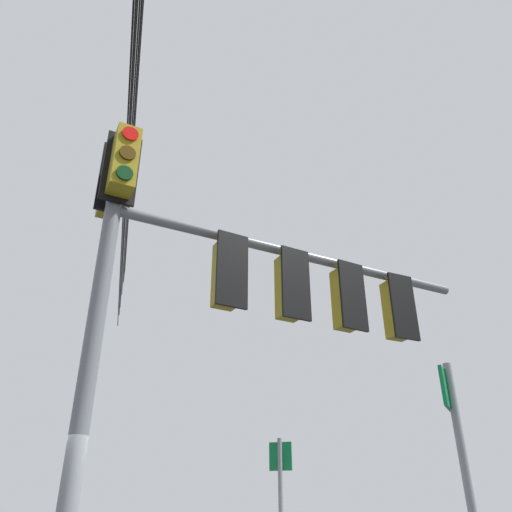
% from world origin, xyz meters
% --- Properties ---
extents(signal_mast_assembly, '(5.67, 1.90, 6.23)m').
position_xyz_m(signal_mast_assembly, '(-0.64, -0.17, 4.49)').
color(signal_mast_assembly, slate).
rests_on(signal_mast_assembly, ground).
extents(overhead_wire_span, '(0.56, 17.94, 2.24)m').
position_xyz_m(overhead_wire_span, '(0.95, -0.61, 7.78)').
color(overhead_wire_span, black).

